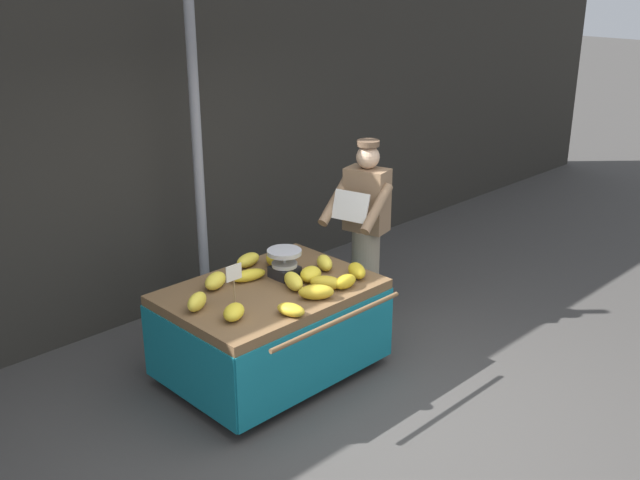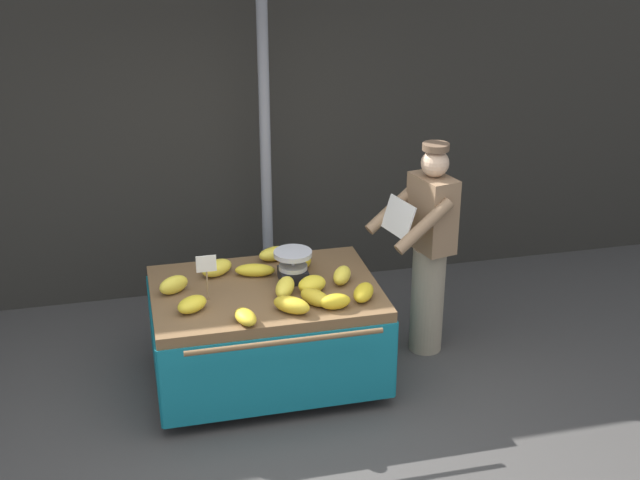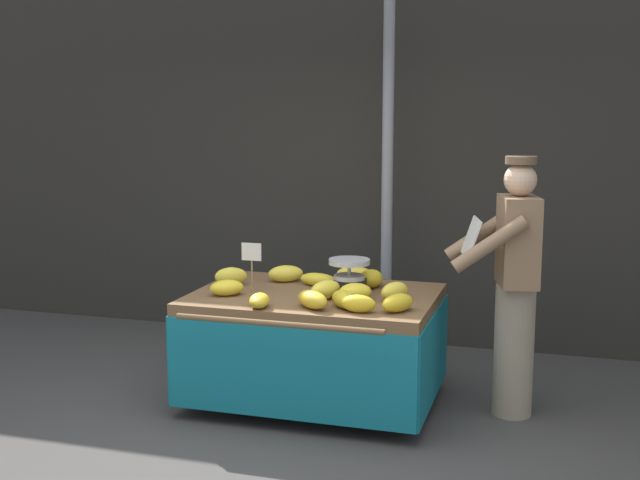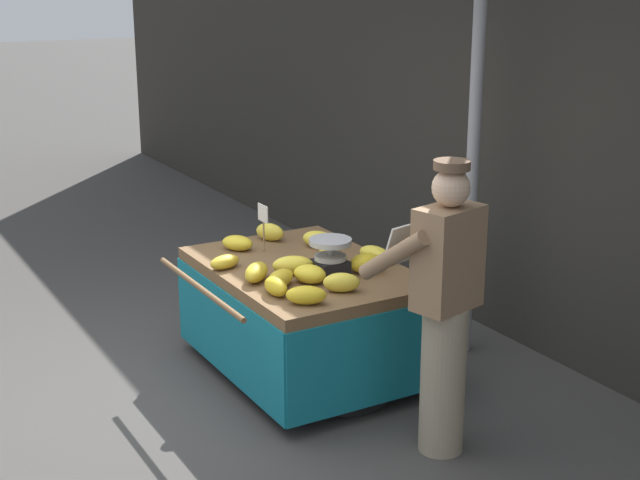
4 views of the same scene
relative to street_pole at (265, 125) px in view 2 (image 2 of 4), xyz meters
The scene contains 21 objects.
ground_plane 2.82m from the street_pole, 95.67° to the right, with size 60.00×60.00×0.00m, color #423F3D.
back_wall 0.60m from the street_pole, 112.52° to the left, with size 16.00×0.24×3.47m, color #2D2B26.
street_pole is the anchor object (origin of this frame).
banana_cart 1.63m from the street_pole, 100.94° to the right, with size 1.65×1.36×0.78m.
weighing_scale 1.36m from the street_pole, 90.60° to the right, with size 0.28×0.28×0.23m.
price_sign 1.58m from the street_pole, 116.68° to the right, with size 0.14×0.01×0.34m.
banana_bunch_0 1.53m from the street_pole, 75.46° to the right, with size 0.12×0.23×0.12m, color yellow.
banana_bunch_1 1.93m from the street_pole, 104.89° to the right, with size 0.13×0.22×0.09m, color gold.
banana_bunch_2 1.65m from the street_pole, 127.65° to the right, with size 0.11×0.23×0.13m, color yellow.
banana_bunch_3 1.58m from the street_pole, 94.90° to the right, with size 0.12×0.27×0.13m, color yellow.
banana_bunch_4 1.81m from the street_pole, 94.33° to the right, with size 0.13×0.27×0.11m, color gold.
banana_bunch_5 1.83m from the street_pole, 118.29° to the right, with size 0.14×0.23×0.11m, color yellow.
banana_bunch_6 1.75m from the street_pole, 87.83° to the right, with size 0.13×0.25×0.11m, color gold.
banana_bunch_7 1.34m from the street_pole, 120.69° to the right, with size 0.14×0.25×0.12m, color yellow.
banana_bunch_8 1.57m from the street_pole, 86.48° to the right, with size 0.16×0.22×0.12m, color yellow.
banana_bunch_9 1.11m from the street_pole, 95.79° to the right, with size 0.13×0.26×0.11m, color yellow.
banana_bunch_10 1.83m from the street_pole, 83.81° to the right, with size 0.11×0.22×0.11m, color gold.
banana_bunch_11 1.32m from the street_pole, 105.24° to the right, with size 0.11×0.30×0.09m, color yellow.
banana_bunch_12 1.80m from the street_pole, 75.38° to the right, with size 0.13×0.24×0.11m, color gold.
banana_bunch_13 1.23m from the street_pole, 84.53° to the right, with size 0.16×0.22×0.13m, color gold.
vendor_person 1.68m from the street_pole, 44.25° to the right, with size 0.66×0.61×1.71m.
Camera 2 is at (-0.90, -4.36, 3.51)m, focal length 47.73 mm.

